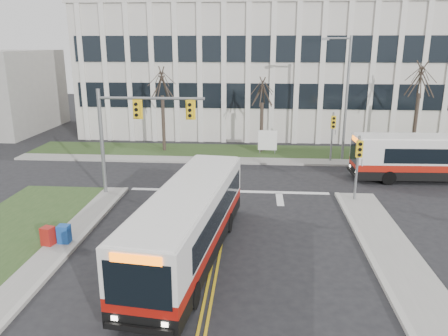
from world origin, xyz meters
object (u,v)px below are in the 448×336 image
bus_main (190,224)px  bus_cross (439,159)px  streetlight (345,92)px  directory_sign (268,141)px  newspaper_box_blue (64,235)px  newspaper_box_red (48,237)px

bus_main → bus_cross: (14.49, 11.79, -0.04)m
streetlight → bus_main: streetlight is taller
directory_sign → bus_cross: bearing=-29.1°
streetlight → directory_sign: 6.96m
newspaper_box_blue → newspaper_box_red: (-0.61, -0.25, 0.00)m
streetlight → newspaper_box_blue: (-14.83, -15.89, -4.72)m
newspaper_box_red → newspaper_box_blue: bearing=36.6°
newspaper_box_blue → directory_sign: bearing=62.0°
streetlight → bus_cross: streetlight is taller
bus_cross → directory_sign: bearing=-121.2°
streetlight → bus_cross: bearing=-41.5°
directory_sign → newspaper_box_red: bearing=-119.6°
bus_main → newspaper_box_blue: bearing=-179.5°
directory_sign → newspaper_box_red: size_ratio=2.11×
directory_sign → bus_cross: (10.89, -6.05, 0.28)m
bus_cross → newspaper_box_blue: 23.08m
directory_sign → bus_cross: size_ratio=0.18×
streetlight → newspaper_box_red: 22.83m
streetlight → newspaper_box_blue: size_ratio=9.68×
bus_main → newspaper_box_red: (-6.32, 0.41, -1.01)m
directory_sign → newspaper_box_red: directory_sign is taller
bus_main → newspaper_box_blue: 5.83m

